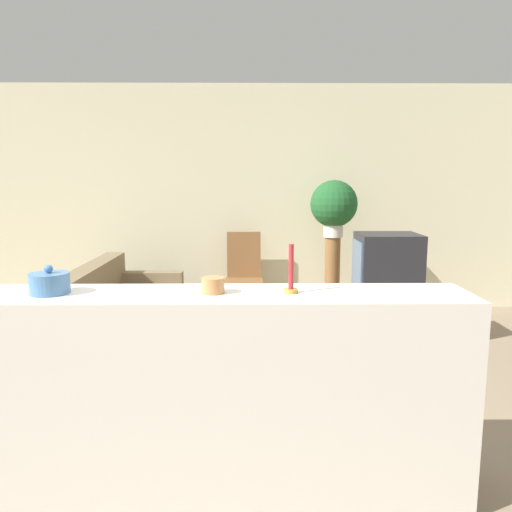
% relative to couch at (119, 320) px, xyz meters
% --- Properties ---
extents(ground_plane, '(14.00, 14.00, 0.00)m').
position_rel_couch_xyz_m(ground_plane, '(0.90, -1.90, -0.28)').
color(ground_plane, gray).
extents(wall_back, '(9.00, 0.06, 2.70)m').
position_rel_couch_xyz_m(wall_back, '(0.90, 1.53, 1.07)').
color(wall_back, beige).
rests_on(wall_back, ground_plane).
extents(couch, '(0.86, 2.02, 0.78)m').
position_rel_couch_xyz_m(couch, '(0.00, 0.00, 0.00)').
color(couch, '#847051').
rests_on(couch, ground_plane).
extents(tv_stand, '(0.88, 0.52, 0.51)m').
position_rel_couch_xyz_m(tv_stand, '(2.54, 0.08, -0.02)').
color(tv_stand, olive).
rests_on(tv_stand, ground_plane).
extents(television, '(0.58, 0.49, 0.57)m').
position_rel_couch_xyz_m(television, '(2.53, 0.08, 0.52)').
color(television, '#232328').
rests_on(television, tv_stand).
extents(wooden_chair, '(0.44, 0.44, 0.97)m').
position_rel_couch_xyz_m(wooden_chair, '(1.16, 1.18, 0.24)').
color(wooden_chair, olive).
rests_on(wooden_chair, ground_plane).
extents(plant_stand, '(0.17, 0.17, 0.95)m').
position_rel_couch_xyz_m(plant_stand, '(2.16, 0.99, 0.20)').
color(plant_stand, olive).
rests_on(plant_stand, ground_plane).
extents(potted_plant, '(0.52, 0.52, 0.63)m').
position_rel_couch_xyz_m(potted_plant, '(2.16, 0.99, 1.03)').
color(potted_plant, white).
rests_on(potted_plant, plant_stand).
extents(foreground_counter, '(2.82, 0.44, 1.05)m').
position_rel_couch_xyz_m(foreground_counter, '(0.90, -2.21, 0.25)').
color(foreground_counter, white).
rests_on(foreground_counter, ground_plane).
extents(decorative_bowl, '(0.19, 0.19, 0.14)m').
position_rel_couch_xyz_m(decorative_bowl, '(0.27, -2.21, 0.83)').
color(decorative_bowl, '#4C7AAD').
rests_on(decorative_bowl, foreground_counter).
extents(candle_jar, '(0.11, 0.11, 0.08)m').
position_rel_couch_xyz_m(candle_jar, '(1.06, -2.21, 0.81)').
color(candle_jar, '#C6844C').
rests_on(candle_jar, foreground_counter).
extents(candlestick, '(0.07, 0.07, 0.24)m').
position_rel_couch_xyz_m(candlestick, '(1.43, -2.21, 0.85)').
color(candlestick, '#B7933D').
rests_on(candlestick, foreground_counter).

